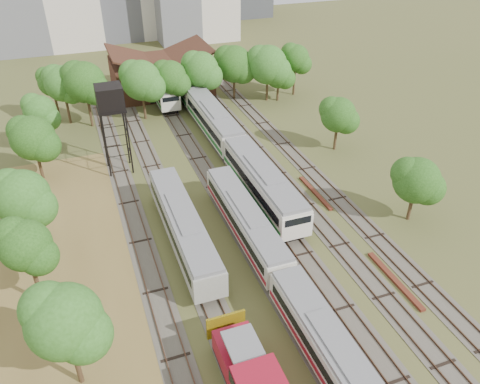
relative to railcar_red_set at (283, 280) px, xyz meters
name	(u,v)px	position (x,y,z in m)	size (l,w,h in m)	color
ground	(341,345)	(2.00, -6.23, -1.79)	(240.00, 240.00, 0.00)	#475123
dry_grass_patch	(86,332)	(-16.00, 1.77, -1.77)	(14.00, 60.00, 0.04)	brown
tracks	(226,184)	(1.33, 18.77, -1.74)	(24.60, 80.00, 0.19)	#4C473D
railcar_red_set	(283,280)	(0.00, 0.00, 0.00)	(2.74, 34.58, 3.38)	black
railcar_green_set	(214,122)	(4.00, 31.56, 0.36)	(3.27, 52.08, 4.05)	black
railcar_rear	(160,87)	(0.00, 48.47, 0.22)	(3.06, 16.08, 3.79)	black
shunter_locomotive	(250,377)	(-6.00, -7.74, 0.17)	(3.05, 8.12, 3.99)	black
old_grey_coach	(183,227)	(-6.00, 9.76, 0.20)	(2.94, 18.00, 3.64)	black
water_tower	(110,100)	(-9.75, 26.58, 7.26)	(3.10, 3.10, 10.73)	black
rail_pile_near	(395,280)	(10.00, -1.82, -1.66)	(0.51, 7.67, 0.26)	maroon
rail_pile_far	(315,193)	(10.20, 13.30, -1.67)	(0.46, 7.29, 0.24)	maroon
maintenance_shed	(161,75)	(1.00, 51.74, 1.13)	(16.45, 11.55, 7.58)	#3C2315
tree_band_left	(39,192)	(-18.06, 14.52, 3.96)	(7.93, 64.51, 8.50)	#382616
tree_band_far	(185,72)	(2.90, 42.18, 4.23)	(41.00, 9.01, 9.48)	#382616
tree_band_right	(336,117)	(17.52, 22.20, 2.89)	(5.50, 39.98, 7.19)	#382616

